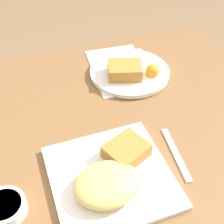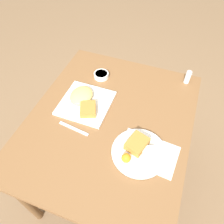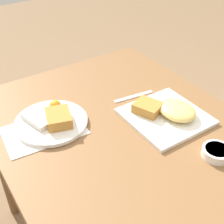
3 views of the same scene
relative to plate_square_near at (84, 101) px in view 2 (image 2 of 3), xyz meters
The scene contains 8 objects.
ground_plane 0.78m from the plate_square_near, 70.78° to the left, with size 8.00×8.00×0.00m, color #846647.
dining_table 0.21m from the plate_square_near, 70.78° to the left, with size 1.03×0.85×0.74m.
menu_card 0.45m from the plate_square_near, 66.69° to the left, with size 0.20×0.29×0.00m.
plate_square_near is the anchor object (origin of this frame).
plate_oval_far 0.42m from the plate_square_near, 61.98° to the left, with size 0.26×0.26×0.05m.
sauce_ramekin 0.24m from the plate_square_near, behind, with size 0.09×0.09×0.03m.
salt_shaker 0.64m from the plate_square_near, 126.25° to the left, with size 0.03×0.03×0.08m.
butter_knife 0.18m from the plate_square_near, ahead, with size 0.04×0.18×0.00m.
Camera 2 is at (0.65, 0.26, 1.67)m, focal length 35.00 mm.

